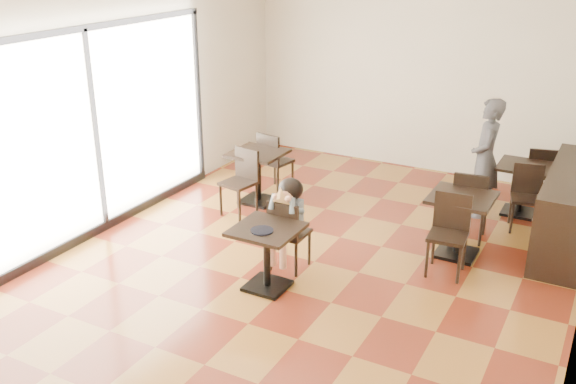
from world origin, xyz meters
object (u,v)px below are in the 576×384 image
Objects in this scene: adult_patron at (485,158)px; chair_left_b at (238,184)px; child_chair at (290,233)px; chair_left_a at (276,161)px; cafe_table_back at (521,189)px; cafe_table_mid at (459,226)px; chair_mid_b at (448,237)px; cafe_table_left at (258,177)px; chair_back_b at (527,199)px; child at (290,224)px; child_table at (267,258)px; chair_back_a at (539,175)px; chair_mid_a at (470,205)px.

chair_left_b is (-3.05, -1.66, -0.37)m from adult_patron.
chair_left_a is (-1.40, 2.16, 0.03)m from child_chair.
cafe_table_mid is at bearing -104.77° from cafe_table_back.
chair_mid_b is (-0.46, -2.28, 0.11)m from cafe_table_back.
cafe_table_left is 0.56m from chair_left_b.
chair_back_b is (2.30, 2.47, -0.00)m from child_chair.
child reaches higher than chair_back_b.
child_table is at bearing -38.62° from chair_left_b.
child is at bearing -48.95° from cafe_table_left.
chair_back_a reaches higher than cafe_table_left.
cafe_table_left is at bearing -48.95° from child_chair.
chair_back_a is (0.65, 0.85, -0.40)m from adult_patron.
child_table is at bearing -147.66° from chair_mid_b.
cafe_table_mid is 0.90× the size of chair_back_a.
adult_patron reaches higher than chair_mid_b.
adult_patron is 2.15× the size of cafe_table_left.
child_chair is 2.13m from cafe_table_left.
chair_left_b is at bearing -37.08° from child_chair.
cafe_table_left is 3.80m from chair_back_b.
adult_patron is 1.77× the size of chair_mid_a.
cafe_table_left is at bearing 179.64° from chair_back_b.
adult_patron is 2.29× the size of cafe_table_back.
chair_left_a is (-3.09, 0.32, -0.00)m from chair_mid_a.
child_table is 1.01× the size of cafe_table_back.
chair_left_a is at bearing -57.01° from child_chair.
chair_mid_b is (0.00, -1.10, 0.00)m from chair_mid_a.
adult_patron is at bearing -159.29° from chair_left_a.
cafe_table_back is (0.46, 1.73, -0.03)m from cafe_table_mid.
child_table is at bearing -57.01° from cafe_table_left.
chair_back_b is (0.65, -0.25, -0.40)m from adult_patron.
chair_left_b reaches higher than cafe_table_back.
child_chair is 0.95× the size of chair_left_a.
cafe_table_back is (0.50, 0.30, -0.48)m from adult_patron.
child_table is 2.14m from chair_left_b.
chair_left_b is (0.00, -0.55, 0.08)m from cafe_table_left.
child_table is 0.84× the size of chair_back_b.
child_table is 3.05m from chair_left_a.
chair_left_b is (-3.55, -1.96, 0.11)m from cafe_table_back.
child_table is at bearing 47.39° from chair_back_a.
chair_back_b is at bearing -138.93° from chair_mid_a.
cafe_table_left is at bearing 100.32° from chair_left_b.
chair_left_a is 1.00× the size of chair_left_b.
chair_mid_b reaches higher than chair_left_b.
chair_mid_a is 1.10m from chair_mid_b.
adult_patron is 3.50m from chair_left_b.
adult_patron reaches higher than chair_left_a.
adult_patron reaches higher than child.
adult_patron is at bearing 38.85° from chair_left_b.
chair_left_b is at bearing -172.59° from chair_back_b.
adult_patron is at bearing -92.34° from chair_mid_a.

